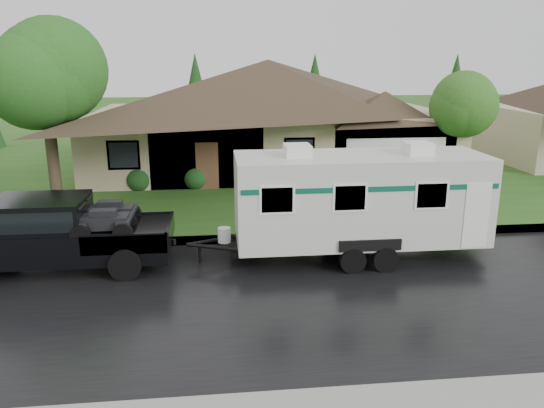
% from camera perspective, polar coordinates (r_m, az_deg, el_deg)
% --- Properties ---
extents(ground, '(140.00, 140.00, 0.00)m').
position_cam_1_polar(ground, '(15.48, -2.49, -6.71)').
color(ground, '#2C5019').
rests_on(ground, ground).
extents(road, '(140.00, 8.00, 0.01)m').
position_cam_1_polar(road, '(13.65, -1.91, -9.84)').
color(road, black).
rests_on(road, ground).
extents(curb, '(140.00, 0.50, 0.15)m').
position_cam_1_polar(curb, '(17.56, -2.99, -3.72)').
color(curb, gray).
rests_on(curb, ground).
extents(lawn, '(140.00, 26.00, 0.15)m').
position_cam_1_polar(lawn, '(29.89, -4.44, 4.30)').
color(lawn, '#2C5019').
rests_on(lawn, ground).
extents(house_main, '(19.44, 10.80, 6.90)m').
position_cam_1_polar(house_main, '(28.42, 0.20, 10.93)').
color(house_main, tan).
rests_on(house_main, lawn).
extents(tree_left_green, '(4.26, 4.26, 7.05)m').
position_cam_1_polar(tree_left_green, '(22.10, -23.31, 12.18)').
color(tree_left_green, '#382B1E').
rests_on(tree_left_green, lawn).
extents(tree_right_green, '(3.02, 3.02, 5.01)m').
position_cam_1_polar(tree_right_green, '(26.48, 19.87, 9.76)').
color(tree_right_green, '#382B1E').
rests_on(tree_right_green, lawn).
extents(shrub_row, '(13.60, 1.00, 1.00)m').
position_cam_1_polar(shrub_row, '(24.35, 0.72, 3.16)').
color(shrub_row, '#143814').
rests_on(shrub_row, lawn).
extents(pickup_truck, '(6.26, 2.38, 2.09)m').
position_cam_1_polar(pickup_truck, '(16.16, -22.48, -2.75)').
color(pickup_truck, black).
rests_on(pickup_truck, ground).
extents(travel_trailer, '(7.72, 2.71, 3.46)m').
position_cam_1_polar(travel_trailer, '(15.86, 9.40, 0.64)').
color(travel_trailer, silver).
rests_on(travel_trailer, ground).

